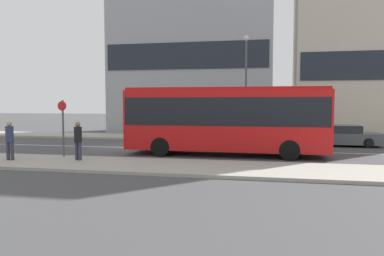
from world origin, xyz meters
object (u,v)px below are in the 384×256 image
pedestrian_down_pavement (78,138)px  bus_stop_sign (63,124)px  parked_car_0 (340,136)px  street_lamp (246,77)px  pedestrian_near_stop (10,138)px  city_bus (225,117)px

pedestrian_down_pavement → bus_stop_sign: 1.65m
parked_car_0 → bus_stop_sign: 16.27m
parked_car_0 → pedestrian_down_pavement: (-12.65, -9.27, 0.49)m
pedestrian_down_pavement → street_lamp: street_lamp is taller
parked_car_0 → street_lamp: 7.42m
parked_car_0 → pedestrian_near_stop: 18.50m
pedestrian_near_stop → street_lamp: (9.68, 12.01, 3.38)m
city_bus → pedestrian_near_stop: (-9.13, -4.43, -0.85)m
bus_stop_sign → street_lamp: bearing=52.9°
city_bus → street_lamp: bearing=86.1°
city_bus → parked_car_0: 8.60m
pedestrian_near_stop → street_lamp: size_ratio=0.24×
city_bus → parked_car_0: (6.50, 5.46, -1.36)m
pedestrian_down_pavement → bus_stop_sign: (-1.25, 0.89, 0.59)m
city_bus → pedestrian_down_pavement: (-6.14, -3.81, -0.87)m
parked_car_0 → pedestrian_down_pavement: bearing=-143.8°
street_lamp → city_bus: bearing=-94.1°
pedestrian_near_stop → pedestrian_down_pavement: pedestrian_near_stop is taller
parked_car_0 → pedestrian_down_pavement: size_ratio=2.66×
bus_stop_sign → street_lamp: 13.46m
city_bus → street_lamp: size_ratio=1.40×
pedestrian_near_stop → street_lamp: bearing=-134.5°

